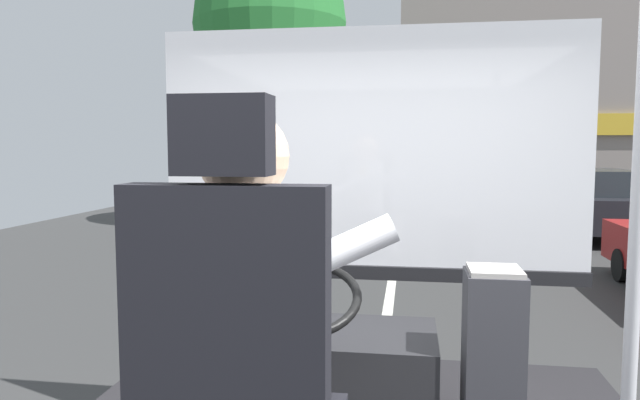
# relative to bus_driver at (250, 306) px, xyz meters

# --- Properties ---
(ground) EXTENTS (18.00, 44.00, 0.06)m
(ground) POSITION_rel_bus_driver_xyz_m (0.18, 9.14, -1.50)
(ground) COLOR #333333
(bus_driver) EXTENTS (0.79, 0.55, 0.84)m
(bus_driver) POSITION_rel_bus_driver_xyz_m (0.00, 0.00, 0.00)
(bus_driver) COLOR #332D28
(bus_driver) RESTS_ON driver_seat
(steering_console) EXTENTS (1.10, 0.94, 0.77)m
(steering_console) POSITION_rel_bus_driver_xyz_m (0.00, 1.15, -0.62)
(steering_console) COLOR black
(steering_console) RESTS_ON bus_floor
(handrail_pole) EXTENTS (0.04, 0.04, 2.27)m
(handrail_pole) POSITION_rel_bus_driver_xyz_m (1.10, 0.41, 0.30)
(handrail_pole) COLOR #B7B7BC
(handrail_pole) RESTS_ON bus_floor
(fare_box) EXTENTS (0.24, 0.26, 0.76)m
(fare_box) POSITION_rel_bus_driver_xyz_m (0.77, 0.97, -0.46)
(fare_box) COLOR #333338
(fare_box) RESTS_ON bus_floor
(windshield_panel) EXTENTS (2.50, 0.08, 1.48)m
(windshield_panel) POSITION_rel_bus_driver_xyz_m (0.18, 1.96, 0.21)
(windshield_panel) COLOR silver
(street_tree) EXTENTS (3.50, 3.50, 6.43)m
(street_tree) POSITION_rel_bus_driver_xyz_m (-2.80, 11.87, 3.18)
(street_tree) COLOR #4C3828
(street_tree) RESTS_ON ground
(shop_building) EXTENTS (12.58, 5.37, 7.43)m
(shop_building) POSITION_rel_bus_driver_xyz_m (6.38, 18.66, 2.24)
(shop_building) COLOR gray
(shop_building) RESTS_ON ground
(parked_car_black) EXTENTS (1.82, 3.84, 1.42)m
(parked_car_black) POSITION_rel_bus_driver_xyz_m (4.13, 11.44, -0.74)
(parked_car_black) COLOR black
(parked_car_black) RESTS_ON ground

